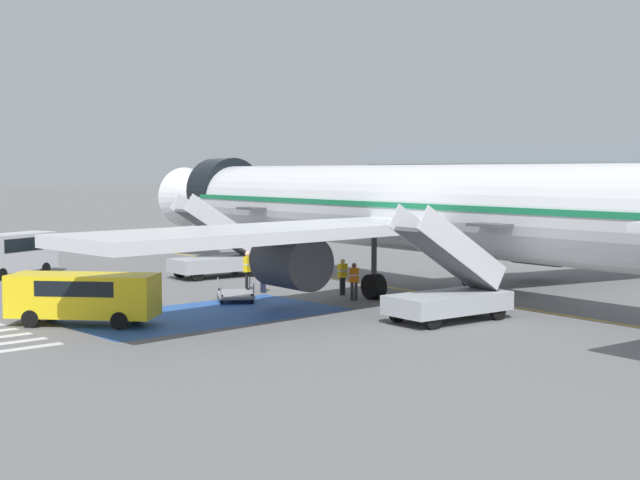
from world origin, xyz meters
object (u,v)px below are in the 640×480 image
object	(u,v)px
boarding_stairs_aft	(449,293)
ground_crew_1	(248,268)
ground_crew_3	(263,273)
traffic_cone_0	(83,280)
baggage_cart	(235,294)
ground_crew_0	(343,274)
service_van_0	(12,251)
ground_crew_2	(354,279)
service_van_1	(83,294)
airliner	(411,209)
boarding_stairs_forward	(217,257)

from	to	relation	value
boarding_stairs_aft	ground_crew_1	xyz separation A→B (m)	(-11.65, -0.66, 0.05)
ground_crew_3	traffic_cone_0	world-z (taller)	ground_crew_3
baggage_cart	ground_crew_0	xyz separation A→B (m)	(1.93, 4.57, 0.69)
service_van_0	ground_crew_1	bearing A→B (deg)	1.38
boarding_stairs_aft	service_van_0	bearing A→B (deg)	-160.17
ground_crew_2	traffic_cone_0	distance (m)	14.16
ground_crew_0	service_van_0	bearing A→B (deg)	117.12
service_van_1	ground_crew_1	bearing A→B (deg)	157.22
airliner	ground_crew_0	size ratio (longest dim) A/B	27.26
baggage_cart	traffic_cone_0	bearing A→B (deg)	137.80
airliner	boarding_stairs_forward	bearing A→B (deg)	114.17
ground_crew_1	baggage_cart	bearing A→B (deg)	-158.00
traffic_cone_0	ground_crew_3	bearing A→B (deg)	31.66
service_van_1	ground_crew_1	distance (m)	10.50
service_van_1	ground_crew_2	xyz separation A→B (m)	(2.08, 11.64, -0.20)
service_van_1	ground_crew_0	xyz separation A→B (m)	(0.57, 12.36, -0.19)
service_van_0	ground_crew_0	xyz separation A→B (m)	(16.90, 8.29, -0.41)
airliner	boarding_stairs_forward	distance (m)	11.44
boarding_stairs_forward	ground_crew_1	distance (m)	5.93
service_van_1	ground_crew_2	size ratio (longest dim) A/B	3.18
boarding_stairs_forward	ground_crew_3	distance (m)	6.70
ground_crew_0	boarding_stairs_aft	bearing A→B (deg)	-101.74
boarding_stairs_forward	service_van_1	size ratio (longest dim) A/B	1.04
ground_crew_2	traffic_cone_0	size ratio (longest dim) A/B	3.30
ground_crew_2	ground_crew_3	bearing A→B (deg)	-28.62
boarding_stairs_aft	traffic_cone_0	xyz separation A→B (m)	(-18.81, -5.41, -0.79)
service_van_0	airliner	bearing A→B (deg)	10.07
service_van_1	traffic_cone_0	world-z (taller)	service_van_1
boarding_stairs_aft	ground_crew_2	distance (m)	6.31
service_van_1	ground_crew_2	distance (m)	11.83
service_van_1	boarding_stairs_forward	bearing A→B (deg)	174.88
service_van_1	service_van_0	bearing A→B (deg)	-145.36
boarding_stairs_forward	boarding_stairs_aft	xyz separation A→B (m)	(17.17, -1.49, -0.01)
airliner	ground_crew_1	distance (m)	8.11
boarding_stairs_aft	service_van_1	size ratio (longest dim) A/B	1.04
service_van_1	boarding_stairs_aft	bearing A→B (deg)	100.61
service_van_1	baggage_cart	distance (m)	7.96
boarding_stairs_forward	service_van_0	bearing A→B (deg)	-127.94
boarding_stairs_forward	service_van_0	xyz separation A→B (m)	(-7.46, -8.03, 0.31)
baggage_cart	ground_crew_2	size ratio (longest dim) A/B	1.84
airliner	service_van_0	bearing A→B (deg)	128.03
service_van_0	service_van_1	bearing A→B (deg)	-37.00
service_van_1	ground_crew_2	world-z (taller)	service_van_1
airliner	boarding_stairs_aft	xyz separation A→B (m)	(6.70, -5.14, -2.82)
boarding_stairs_aft	ground_crew_0	world-z (taller)	boarding_stairs_aft
service_van_0	ground_crew_3	distance (m)	15.17
boarding_stairs_forward	ground_crew_2	size ratio (longest dim) A/B	3.30
traffic_cone_0	baggage_cart	bearing A→B (deg)	15.80
ground_crew_1	ground_crew_2	world-z (taller)	ground_crew_1
boarding_stairs_forward	baggage_cart	bearing A→B (deg)	-24.87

